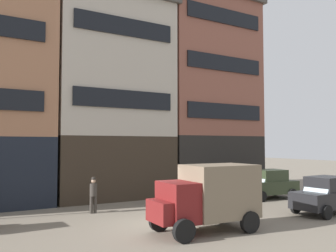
{
  "coord_description": "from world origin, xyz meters",
  "views": [
    {
      "loc": [
        -7.3,
        -13.49,
        3.45
      ],
      "look_at": [
        1.5,
        1.77,
        4.36
      ],
      "focal_mm": 37.56,
      "sensor_mm": 36.0,
      "label": 1
    }
  ],
  "objects_px": {
    "sedan_dark": "(326,195)",
    "sedan_parked_curb": "(269,184)",
    "delivery_truck_near": "(208,195)",
    "fire_hydrant_curbside": "(157,196)",
    "pedestrian_officer": "(93,193)"
  },
  "relations": [
    {
      "from": "sedan_dark",
      "to": "sedan_parked_curb",
      "type": "bearing_deg",
      "value": 77.15
    },
    {
      "from": "sedan_dark",
      "to": "sedan_parked_curb",
      "type": "relative_size",
      "value": 0.98
    },
    {
      "from": "delivery_truck_near",
      "to": "sedan_parked_curb",
      "type": "distance_m",
      "value": 9.68
    },
    {
      "from": "sedan_dark",
      "to": "fire_hydrant_curbside",
      "type": "bearing_deg",
      "value": 131.1
    },
    {
      "from": "sedan_dark",
      "to": "pedestrian_officer",
      "type": "height_order",
      "value": "sedan_dark"
    },
    {
      "from": "sedan_dark",
      "to": "sedan_parked_curb",
      "type": "distance_m",
      "value": 5.01
    },
    {
      "from": "pedestrian_officer",
      "to": "fire_hydrant_curbside",
      "type": "bearing_deg",
      "value": 11.83
    },
    {
      "from": "pedestrian_officer",
      "to": "fire_hydrant_curbside",
      "type": "height_order",
      "value": "pedestrian_officer"
    },
    {
      "from": "delivery_truck_near",
      "to": "sedan_dark",
      "type": "xyz_separation_m",
      "value": [
        7.24,
        -0.03,
        -0.51
      ]
    },
    {
      "from": "delivery_truck_near",
      "to": "sedan_parked_curb",
      "type": "relative_size",
      "value": 1.14
    },
    {
      "from": "delivery_truck_near",
      "to": "sedan_parked_curb",
      "type": "height_order",
      "value": "delivery_truck_near"
    },
    {
      "from": "delivery_truck_near",
      "to": "pedestrian_officer",
      "type": "xyz_separation_m",
      "value": [
        -2.75,
        5.86,
        -0.44
      ]
    },
    {
      "from": "fire_hydrant_curbside",
      "to": "sedan_parked_curb",
      "type": "bearing_deg",
      "value": -14.92
    },
    {
      "from": "sedan_dark",
      "to": "pedestrian_officer",
      "type": "xyz_separation_m",
      "value": [
        -10.0,
        5.89,
        0.07
      ]
    },
    {
      "from": "sedan_parked_curb",
      "to": "pedestrian_officer",
      "type": "distance_m",
      "value": 11.16
    }
  ]
}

